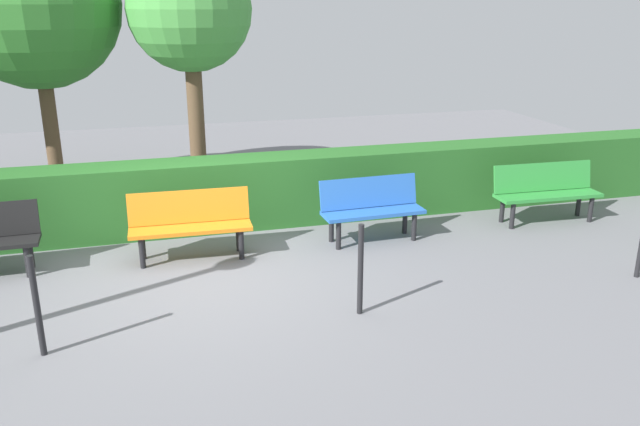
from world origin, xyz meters
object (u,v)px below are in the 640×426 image
at_px(bench_blue, 371,206).
at_px(tree_near, 190,11).
at_px(bench_green, 546,190).
at_px(bench_orange, 190,222).
at_px(tree_mid, 35,5).

relative_size(bench_blue, tree_near, 0.35).
distance_m(bench_blue, tree_near, 4.16).
xyz_separation_m(bench_green, tree_near, (4.87, -2.51, 2.52)).
xyz_separation_m(bench_orange, tree_near, (-0.36, -2.57, 2.52)).
height_order(bench_green, tree_near, tree_near).
distance_m(bench_green, bench_blue, 2.78).
height_order(tree_near, tree_mid, tree_mid).
bearing_deg(bench_green, bench_orange, 2.66).
relative_size(bench_orange, tree_mid, 0.35).
distance_m(bench_blue, bench_orange, 2.45).
distance_m(bench_orange, tree_near, 3.61).
xyz_separation_m(bench_orange, tree_mid, (1.91, -3.16, 2.61)).
height_order(bench_green, bench_blue, same).
relative_size(bench_green, tree_mid, 0.37).
distance_m(tree_near, tree_mid, 2.35).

